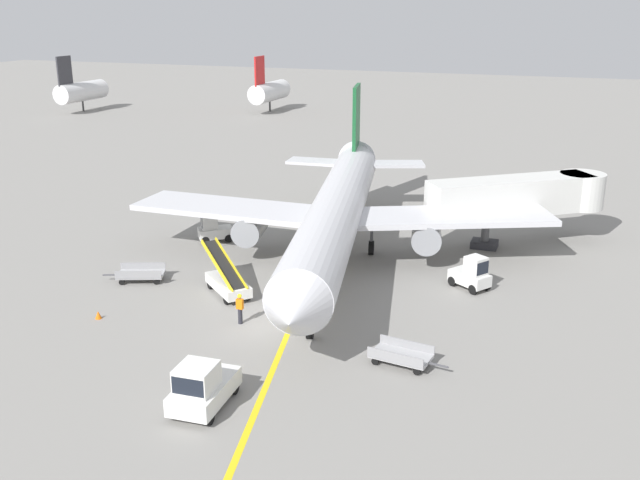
% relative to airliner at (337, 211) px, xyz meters
% --- Properties ---
extents(ground_plane, '(300.00, 300.00, 0.00)m').
position_rel_airliner_xyz_m(ground_plane, '(-0.04, -11.14, -3.42)').
color(ground_plane, gray).
extents(taxi_line_yellow, '(17.81, 78.12, 0.01)m').
position_rel_airliner_xyz_m(taxi_line_yellow, '(0.12, -6.14, -3.41)').
color(taxi_line_yellow, yellow).
rests_on(taxi_line_yellow, ground).
extents(airliner, '(27.97, 35.04, 10.10)m').
position_rel_airliner_xyz_m(airliner, '(0.00, 0.00, 0.00)').
color(airliner, silver).
rests_on(airliner, ground).
extents(jet_bridge, '(11.71, 9.70, 4.85)m').
position_rel_airliner_xyz_m(jet_bridge, '(11.37, 7.99, 0.12)').
color(jet_bridge, silver).
rests_on(jet_bridge, ground).
extents(pushback_tug, '(2.11, 3.70, 2.20)m').
position_rel_airliner_xyz_m(pushback_tug, '(0.81, -19.56, -2.42)').
color(pushback_tug, silver).
rests_on(pushback_tug, ground).
extents(baggage_tug_near_wing, '(2.72, 2.41, 2.10)m').
position_rel_airliner_xyz_m(baggage_tug_near_wing, '(9.24, -2.02, -2.49)').
color(baggage_tug_near_wing, silver).
rests_on(baggage_tug_near_wing, ground).
extents(baggage_tug_by_cargo_door, '(2.69, 2.50, 2.10)m').
position_rel_airliner_xyz_m(baggage_tug_by_cargo_door, '(-9.64, 0.67, -2.49)').
color(baggage_tug_by_cargo_door, silver).
rests_on(baggage_tug_by_cargo_door, ground).
extents(belt_loader_forward_hold, '(4.59, 4.23, 2.59)m').
position_rel_airliner_xyz_m(belt_loader_forward_hold, '(-4.11, -7.82, -2.64)').
color(belt_loader_forward_hold, silver).
rests_on(belt_loader_forward_hold, ground).
extents(baggage_cart_loaded, '(3.78, 2.49, 0.94)m').
position_rel_airliner_xyz_m(baggage_cart_loaded, '(-10.06, -7.89, -2.95)').
color(baggage_cart_loaded, '#A5A5A8').
rests_on(baggage_cart_loaded, ground).
extents(baggage_cart_empty_trailing, '(3.83, 1.92, 0.94)m').
position_rel_airliner_xyz_m(baggage_cart_empty_trailing, '(7.70, -12.85, -2.95)').
color(baggage_cart_empty_trailing, '#A5A5A8').
rests_on(baggage_cart_empty_trailing, ground).
extents(ground_crew_marshaller, '(0.36, 0.24, 1.70)m').
position_rel_airliner_xyz_m(ground_crew_marshaller, '(-1.52, -11.34, -2.51)').
color(ground_crew_marshaller, '#26262D').
rests_on(ground_crew_marshaller, ground).
extents(safety_cone_nose_left, '(0.36, 0.36, 0.44)m').
position_rel_airliner_xyz_m(safety_cone_nose_left, '(-9.04, -13.49, -3.20)').
color(safety_cone_nose_left, orange).
rests_on(safety_cone_nose_left, ground).
extents(safety_cone_nose_right, '(0.36, 0.36, 0.44)m').
position_rel_airliner_xyz_m(safety_cone_nose_right, '(-0.23, 0.19, -3.20)').
color(safety_cone_nose_right, orange).
rests_on(safety_cone_nose_right, ground).
extents(distant_aircraft_far_left, '(3.00, 10.10, 8.80)m').
position_rel_airliner_xyz_m(distant_aircraft_far_left, '(-61.13, 52.30, -0.20)').
color(distant_aircraft_far_left, silver).
rests_on(distant_aircraft_far_left, ground).
extents(distant_aircraft_mid_left, '(3.00, 10.10, 8.80)m').
position_rel_airliner_xyz_m(distant_aircraft_mid_left, '(-33.13, 62.55, -0.20)').
color(distant_aircraft_mid_left, silver).
rests_on(distant_aircraft_mid_left, ground).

